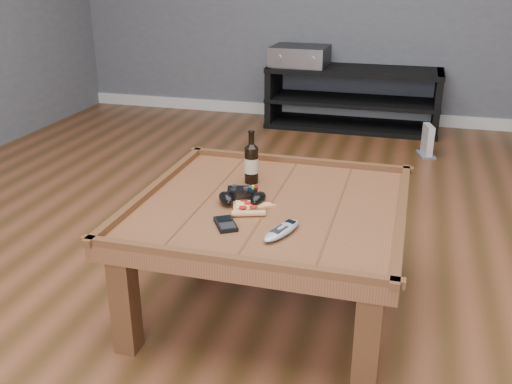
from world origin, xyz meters
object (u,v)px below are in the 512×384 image
(media_console, at_px, (352,99))
(game_controller, at_px, (242,196))
(coffee_table, at_px, (271,217))
(game_console, at_px, (427,142))
(beer_bottle, at_px, (251,162))
(pizza_slice, at_px, (248,207))
(smartphone, at_px, (226,224))
(remote_control, at_px, (282,230))
(av_receiver, at_px, (300,56))

(media_console, bearing_deg, game_controller, -92.20)
(coffee_table, height_order, game_console, coffee_table)
(beer_bottle, xyz_separation_m, game_console, (0.74, 1.96, -0.44))
(beer_bottle, height_order, game_console, beer_bottle)
(pizza_slice, distance_m, smartphone, 0.17)
(pizza_slice, height_order, remote_control, remote_control)
(coffee_table, height_order, beer_bottle, beer_bottle)
(av_receiver, bearing_deg, remote_control, -77.55)
(smartphone, height_order, game_console, smartphone)
(coffee_table, distance_m, media_console, 2.75)
(game_controller, distance_m, pizza_slice, 0.06)
(pizza_slice, xyz_separation_m, av_receiver, (-0.38, 2.82, 0.12))
(smartphone, xyz_separation_m, remote_control, (0.20, -0.01, 0.01))
(av_receiver, bearing_deg, pizza_slice, -80.30)
(av_receiver, bearing_deg, game_console, -27.17)
(pizza_slice, distance_m, av_receiver, 2.85)
(pizza_slice, height_order, game_console, pizza_slice)
(game_controller, distance_m, game_console, 2.32)
(smartphone, bearing_deg, media_console, 56.49)
(game_controller, bearing_deg, game_console, 56.76)
(coffee_table, height_order, av_receiver, av_receiver)
(media_console, bearing_deg, remote_control, -88.09)
(game_console, bearing_deg, media_console, 120.75)
(pizza_slice, bearing_deg, game_controller, 107.80)
(remote_control, xyz_separation_m, game_console, (0.51, 2.40, -0.36))
(beer_bottle, bearing_deg, coffee_table, -55.18)
(pizza_slice, bearing_deg, smartphone, -119.80)
(smartphone, relative_size, remote_control, 0.65)
(media_console, relative_size, game_console, 6.16)
(pizza_slice, xyz_separation_m, remote_control, (0.17, -0.18, 0.01))
(game_console, bearing_deg, av_receiver, 135.96)
(media_console, bearing_deg, coffee_table, -90.00)
(media_console, relative_size, pizza_slice, 5.59)
(beer_bottle, bearing_deg, game_controller, -83.21)
(media_console, bearing_deg, pizza_slice, -91.43)
(media_console, bearing_deg, smartphone, -91.98)
(pizza_slice, height_order, smartphone, pizza_slice)
(beer_bottle, height_order, pizza_slice, beer_bottle)
(media_console, xyz_separation_m, pizza_slice, (-0.07, -2.82, 0.21))
(remote_control, bearing_deg, beer_bottle, 137.61)
(pizza_slice, distance_m, remote_control, 0.24)
(coffee_table, distance_m, av_receiver, 2.79)
(game_controller, distance_m, av_receiver, 2.79)
(remote_control, relative_size, av_receiver, 0.44)
(smartphone, distance_m, game_console, 2.52)
(beer_bottle, bearing_deg, av_receiver, 97.10)
(remote_control, height_order, av_receiver, av_receiver)
(remote_control, bearing_deg, media_console, 111.62)
(pizza_slice, distance_m, game_console, 2.35)
(coffee_table, bearing_deg, beer_bottle, 124.82)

